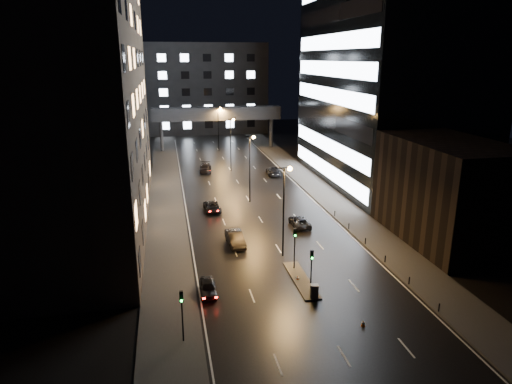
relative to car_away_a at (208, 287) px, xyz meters
The scene contains 26 objects.
ground 39.83m from the car_away_a, 77.05° to the left, with size 160.00×160.00×0.00m, color black.
sidewalk_left 34.01m from the car_away_a, 96.04° to the left, with size 5.00×110.00×0.15m, color #383533.
sidewalk_right 40.04m from the car_away_a, 57.64° to the left, with size 5.00×110.00×0.15m, color #383533.
building_left 32.86m from the car_away_a, 120.75° to the left, with size 15.00×48.00×40.00m, color #2D2319.
building_right_low 30.44m from the car_away_a, 15.12° to the left, with size 10.00×18.00×12.00m, color black.
building_right_glass 53.30m from the car_away_a, 45.74° to the left, with size 20.00×36.00×45.00m, color black.
building_far 97.95m from the car_away_a, 84.73° to the left, with size 34.00×14.00×25.00m, color #333335.
skybridge 69.82m from the car_away_a, 82.61° to the left, with size 30.00×3.00×10.00m.
median_island 9.28m from the car_away_a, ahead, with size 1.60×8.00×0.15m, color #383533.
traffic_signal_near 10.10m from the car_away_a, 19.73° to the left, with size 0.28×0.34×4.40m.
traffic_signal_far 9.79m from the car_away_a, 13.36° to the right, with size 0.28×0.34×4.40m.
traffic_signal_corner 7.98m from the car_away_a, 109.70° to the right, with size 0.28×0.34×4.40m.
bollard_row 19.85m from the car_away_a, 15.54° to the left, with size 0.12×25.12×0.90m.
streetlight_near 12.78m from the car_away_a, 36.88° to the left, with size 1.45×0.50×10.15m.
streetlight_mid_a 28.91m from the car_away_a, 71.28° to the left, with size 1.45×0.50×10.15m.
streetlight_mid_b 48.05m from the car_away_a, 79.02° to the left, with size 1.45×0.50×10.15m.
streetlight_far 67.69m from the car_away_a, 82.26° to the left, with size 1.45×0.50×10.15m.
car_away_a is the anchor object (origin of this frame).
car_away_b 11.64m from the car_away_a, 68.70° to the left, with size 1.71×4.89×1.61m, color black.
car_away_c 23.73m from the car_away_a, 83.03° to the left, with size 2.12×4.59×1.28m, color black.
car_away_d 47.27m from the car_away_a, 85.07° to the left, with size 2.17×5.34×1.55m, color black.
car_toward_a 20.27m from the car_away_a, 48.82° to the left, with size 2.18×4.72×1.31m, color black.
car_toward_b 45.16m from the car_away_a, 68.99° to the left, with size 2.16×5.32×1.54m, color black.
utility_cabinet 9.78m from the car_away_a, 17.15° to the right, with size 0.73×0.54×1.30m, color #4F4F51.
cone_a 8.94m from the car_away_a, ahead, with size 0.37×0.37×0.52m, color #E6510C.
cone_b 14.26m from the car_away_a, 33.22° to the right, with size 0.38×0.38×0.51m, color #E8600C.
Camera 1 is at (-11.94, -36.90, 21.09)m, focal length 32.00 mm.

